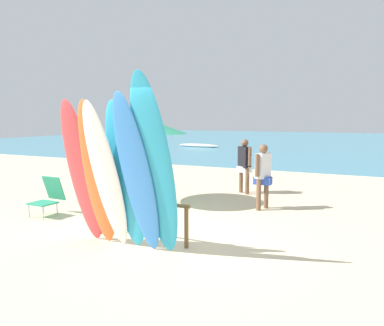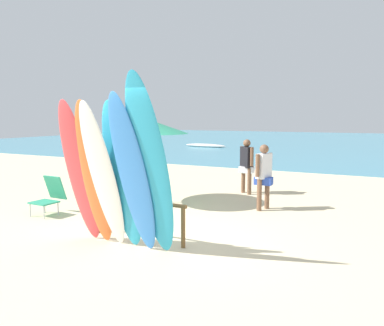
{
  "view_description": "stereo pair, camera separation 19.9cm",
  "coord_description": "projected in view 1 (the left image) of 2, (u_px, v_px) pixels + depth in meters",
  "views": [
    {
      "loc": [
        3.66,
        -5.47,
        2.11
      ],
      "look_at": [
        0.0,
        2.02,
        1.13
      ],
      "focal_mm": 36.55,
      "sensor_mm": 36.0,
      "label": 1
    },
    {
      "loc": [
        3.84,
        -5.38,
        2.11
      ],
      "look_at": [
        0.0,
        2.02,
        1.13
      ],
      "focal_mm": 36.55,
      "sensor_mm": 36.0,
      "label": 2
    }
  ],
  "objects": [
    {
      "name": "ground",
      "position": [
        299.0,
        160.0,
        19.22
      ],
      "size": [
        60.0,
        60.0,
        0.0
      ],
      "primitive_type": "plane",
      "color": "beige"
    },
    {
      "name": "ocean_water",
      "position": [
        335.0,
        142.0,
        33.2
      ],
      "size": [
        60.0,
        40.0,
        0.02
      ],
      "primitive_type": "cube",
      "color": "teal",
      "rests_on": "ground"
    },
    {
      "name": "surfboard_rack",
      "position": [
        140.0,
        211.0,
        6.67
      ],
      "size": [
        1.89,
        0.07,
        0.72
      ],
      "color": "brown",
      "rests_on": "ground"
    },
    {
      "name": "surfboard_red_0",
      "position": [
        82.0,
        173.0,
        6.36
      ],
      "size": [
        0.53,
        0.75,
        2.4
      ],
      "primitive_type": "ellipsoid",
      "rotation": [
        0.27,
        0.0,
        0.01
      ],
      "color": "#D13D42",
      "rests_on": "ground"
    },
    {
      "name": "surfboard_orange_1",
      "position": [
        97.0,
        175.0,
        6.23
      ],
      "size": [
        0.54,
        0.75,
        2.39
      ],
      "primitive_type": "ellipsoid",
      "rotation": [
        0.26,
        0.0,
        0.1
      ],
      "color": "orange",
      "rests_on": "ground"
    },
    {
      "name": "surfboard_white_2",
      "position": [
        106.0,
        177.0,
        6.06
      ],
      "size": [
        0.51,
        0.86,
        2.37
      ],
      "primitive_type": "ellipsoid",
      "rotation": [
        0.32,
        0.0,
        -0.02
      ],
      "color": "white",
      "rests_on": "ground"
    },
    {
      "name": "surfboard_teal_3",
      "position": [
        126.0,
        177.0,
        6.03
      ],
      "size": [
        0.56,
        0.68,
        2.37
      ],
      "primitive_type": "ellipsoid",
      "rotation": [
        0.25,
        0.0,
        -0.01
      ],
      "color": "#289EC6",
      "rests_on": "ground"
    },
    {
      "name": "surfboard_blue_4",
      "position": [
        137.0,
        176.0,
        5.78
      ],
      "size": [
        0.6,
        0.88,
        2.48
      ],
      "primitive_type": "ellipsoid",
      "rotation": [
        0.31,
        0.0,
        -0.08
      ],
      "color": "#337AD1",
      "rests_on": "ground"
    },
    {
      "name": "surfboard_teal_5",
      "position": [
        155.0,
        169.0,
        5.62
      ],
      "size": [
        0.61,
        0.97,
        2.74
      ],
      "primitive_type": "ellipsoid",
      "rotation": [
        0.32,
        0.0,
        0.04
      ],
      "color": "#289EC6",
      "rests_on": "ground"
    },
    {
      "name": "beachgoer_near_rack",
      "position": [
        263.0,
        172.0,
        8.9
      ],
      "size": [
        0.39,
        0.54,
        1.5
      ],
      "rotation": [
        0.0,
        0.0,
        4.39
      ],
      "color": "brown",
      "rests_on": "ground"
    },
    {
      "name": "beachgoer_by_water",
      "position": [
        244.0,
        162.0,
        10.77
      ],
      "size": [
        0.48,
        0.38,
        1.51
      ],
      "rotation": [
        0.0,
        0.0,
        5.65
      ],
      "color": "brown",
      "rests_on": "ground"
    },
    {
      "name": "beach_chair_red",
      "position": [
        106.0,
        187.0,
        9.48
      ],
      "size": [
        0.65,
        0.83,
        0.79
      ],
      "rotation": [
        0.0,
        0.0,
        0.22
      ],
      "color": "#B7B7BC",
      "rests_on": "ground"
    },
    {
      "name": "beach_chair_blue",
      "position": [
        49.0,
        195.0,
        8.41
      ],
      "size": [
        0.52,
        0.66,
        0.84
      ],
      "rotation": [
        0.0,
        0.0,
        -0.03
      ],
      "color": "#B7B7BC",
      "rests_on": "ground"
    },
    {
      "name": "beach_umbrella",
      "position": [
        144.0,
        126.0,
        9.39
      ],
      "size": [
        2.11,
        2.11,
        2.08
      ],
      "color": "silver",
      "rests_on": "ground"
    },
    {
      "name": "distant_boat",
      "position": [
        199.0,
        145.0,
        27.42
      ],
      "size": [
        3.24,
        0.85,
        0.26
      ],
      "color": "silver",
      "rests_on": "ground"
    }
  ]
}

